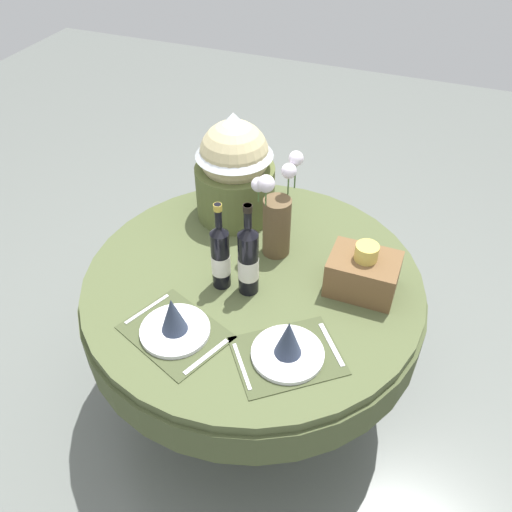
% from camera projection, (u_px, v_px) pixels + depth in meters
% --- Properties ---
extents(ground, '(8.00, 8.00, 0.00)m').
position_uv_depth(ground, '(254.00, 391.00, 2.52)').
color(ground, slate).
extents(dining_table, '(1.32, 1.32, 0.73)m').
position_uv_depth(dining_table, '(253.00, 300.00, 2.12)').
color(dining_table, '#4C5633').
rests_on(dining_table, ground).
extents(place_setting_left, '(0.41, 0.37, 0.16)m').
position_uv_depth(place_setting_left, '(174.00, 323.00, 1.80)').
color(place_setting_left, '#41492B').
rests_on(place_setting_left, dining_table).
extents(place_setting_right, '(0.43, 0.41, 0.16)m').
position_uv_depth(place_setting_right, '(288.00, 347.00, 1.72)').
color(place_setting_right, '#41492B').
rests_on(place_setting_right, dining_table).
extents(flower_vase, '(0.15, 0.21, 0.41)m').
position_uv_depth(flower_vase, '(277.00, 216.00, 2.04)').
color(flower_vase, brown).
rests_on(flower_vase, dining_table).
extents(wine_bottle_left, '(0.08, 0.08, 0.38)m').
position_uv_depth(wine_bottle_left, '(248.00, 260.00, 1.89)').
color(wine_bottle_left, black).
rests_on(wine_bottle_left, dining_table).
extents(wine_bottle_centre, '(0.07, 0.07, 0.36)m').
position_uv_depth(wine_bottle_centre, '(220.00, 256.00, 1.92)').
color(wine_bottle_centre, black).
rests_on(wine_bottle_centre, dining_table).
extents(gift_tub_back_left, '(0.34, 0.34, 0.47)m').
position_uv_depth(gift_tub_back_left, '(235.00, 164.00, 2.19)').
color(gift_tub_back_left, '#566033').
rests_on(gift_tub_back_left, dining_table).
extents(woven_basket_side_right, '(0.25, 0.19, 0.21)m').
position_uv_depth(woven_basket_side_right, '(363.00, 273.00, 1.94)').
color(woven_basket_side_right, brown).
rests_on(woven_basket_side_right, dining_table).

